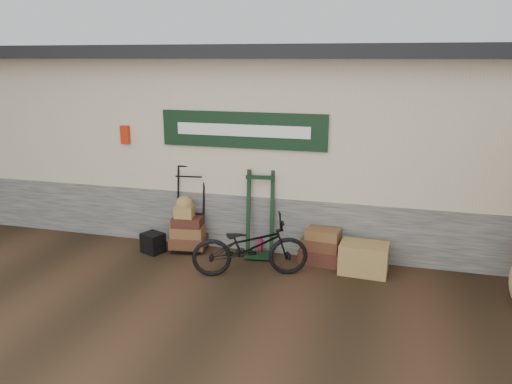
% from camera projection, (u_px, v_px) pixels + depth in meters
% --- Properties ---
extents(ground, '(80.00, 80.00, 0.00)m').
position_uv_depth(ground, '(244.00, 276.00, 7.11)').
color(ground, black).
rests_on(ground, ground).
extents(station_building, '(14.40, 4.10, 3.20)m').
position_uv_depth(station_building, '(286.00, 136.00, 9.24)').
color(station_building, '#4C4C47').
rests_on(station_building, ground).
extents(porter_trolley, '(0.74, 0.60, 1.37)m').
position_uv_depth(porter_trolley, '(190.00, 208.00, 8.02)').
color(porter_trolley, black).
rests_on(porter_trolley, ground).
extents(green_barrow, '(0.53, 0.47, 1.34)m').
position_uv_depth(green_barrow, '(260.00, 214.00, 7.73)').
color(green_barrow, black).
rests_on(green_barrow, ground).
extents(suitcase_stack, '(0.66, 0.46, 0.55)m').
position_uv_depth(suitcase_stack, '(321.00, 246.00, 7.53)').
color(suitcase_stack, '#331810').
rests_on(suitcase_stack, ground).
extents(wicker_hamper, '(0.71, 0.48, 0.44)m').
position_uv_depth(wicker_hamper, '(364.00, 258.00, 7.18)').
color(wicker_hamper, olive).
rests_on(wicker_hamper, ground).
extents(black_trunk, '(0.40, 0.37, 0.32)m').
position_uv_depth(black_trunk, '(153.00, 243.00, 7.95)').
color(black_trunk, black).
rests_on(black_trunk, ground).
extents(bicycle, '(1.08, 1.75, 0.96)m').
position_uv_depth(bicycle, '(250.00, 243.00, 7.05)').
color(bicycle, black).
rests_on(bicycle, ground).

